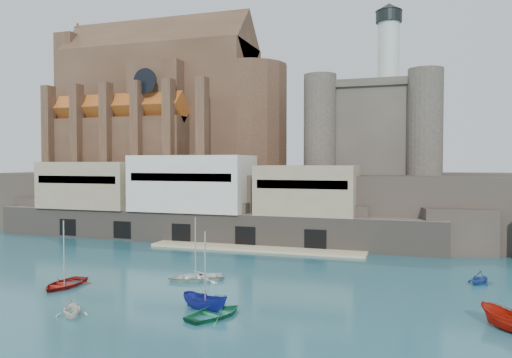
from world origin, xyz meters
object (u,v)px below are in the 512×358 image
object	(u,v)px
church	(167,111)
boat_1	(72,315)
castle_keep	(376,125)
boat_0	(64,287)
boat_2	(205,309)

from	to	relation	value
church	boat_1	distance (m)	63.86
castle_keep	boat_1	bearing A→B (deg)	-108.81
boat_0	boat_2	xyz separation A→B (m)	(15.96, -2.63, 0.00)
church	castle_keep	size ratio (longest dim) A/B	1.60
church	boat_2	distance (m)	63.84
boat_1	boat_2	distance (m)	10.45
castle_keep	boat_1	world-z (taller)	castle_keep
church	boat_0	size ratio (longest dim) A/B	8.52
boat_0	church	bearing A→B (deg)	104.45
church	boat_2	xyz separation A→B (m)	(30.80, -51.36, -22.13)
church	castle_keep	world-z (taller)	church
castle_keep	boat_2	xyz separation A→B (m)	(-9.41, -50.58, -18.31)
church	boat_1	bearing A→B (deg)	-69.06
castle_keep	boat_0	world-z (taller)	castle_keep
boat_1	church	bearing A→B (deg)	75.74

